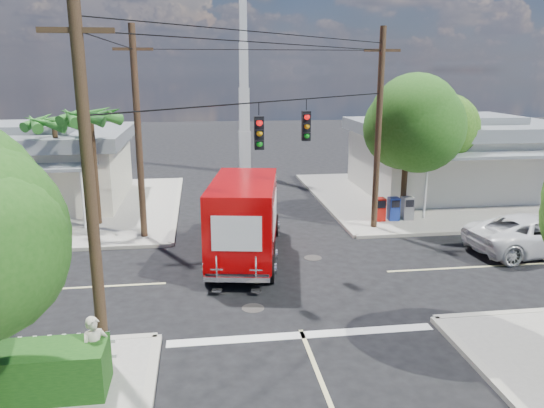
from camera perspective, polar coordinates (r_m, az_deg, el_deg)
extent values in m
plane|color=black|center=(19.08, 0.82, -7.89)|extent=(120.00, 120.00, 0.00)
cube|color=gray|center=(32.38, 17.38, 0.86)|extent=(14.00, 14.00, 0.14)
cube|color=#A7A294|center=(30.10, 5.22, 0.48)|extent=(0.25, 14.00, 0.14)
cube|color=#A7A294|center=(26.44, 23.73, -2.63)|extent=(14.00, 0.25, 0.14)
cube|color=gray|center=(30.51, -23.41, -0.46)|extent=(14.00, 14.00, 0.14)
cube|color=#A7A294|center=(29.38, -10.17, -0.02)|extent=(0.25, 14.00, 0.14)
cube|color=beige|center=(28.53, -2.19, -0.37)|extent=(0.12, 12.00, 0.01)
cube|color=beige|center=(22.75, 26.72, -5.75)|extent=(12.00, 0.12, 0.01)
cube|color=silver|center=(15.24, 3.32, -13.89)|extent=(7.50, 0.40, 0.01)
cube|color=silver|center=(33.58, 19.22, 4.26)|extent=(11.00, 8.00, 3.40)
cube|color=gray|center=(33.32, 19.51, 7.73)|extent=(11.80, 8.80, 0.70)
cube|color=gray|center=(33.27, 19.58, 8.59)|extent=(6.05, 4.40, 0.50)
cube|color=gray|center=(29.18, 23.71, 4.86)|extent=(9.90, 1.80, 0.15)
cylinder|color=silver|center=(26.70, 16.19, 1.55)|extent=(0.12, 0.12, 2.90)
cube|color=beige|center=(31.86, -24.74, 3.07)|extent=(10.00, 8.00, 3.20)
cube|color=gray|center=(31.59, -25.11, 6.53)|extent=(10.80, 8.80, 0.70)
cube|color=gray|center=(31.54, -25.20, 7.43)|extent=(5.50, 4.40, 0.50)
cylinder|color=silver|center=(25.50, -19.66, 0.47)|extent=(0.12, 0.12, 2.70)
cube|color=silver|center=(38.04, -2.96, 5.60)|extent=(0.80, 0.80, 3.00)
cube|color=silver|center=(37.71, -3.01, 10.11)|extent=(0.70, 0.70, 3.00)
cube|color=silver|center=(37.62, -3.08, 14.67)|extent=(0.60, 0.60, 3.00)
cube|color=silver|center=(37.76, -3.14, 19.23)|extent=(0.50, 0.50, 3.00)
cylinder|color=#422D1C|center=(26.68, 14.08, 3.00)|extent=(0.28, 0.28, 4.10)
sphere|color=#1F5314|center=(26.32, 14.41, 8.47)|extent=(4.10, 4.10, 4.10)
sphere|color=#1F5314|center=(26.34, 13.47, 9.09)|extent=(3.33, 3.33, 3.33)
sphere|color=#1F5314|center=(26.19, 15.36, 8.10)|extent=(3.58, 3.58, 3.58)
cylinder|color=#422D1C|center=(29.74, 17.16, 3.41)|extent=(0.28, 0.28, 3.58)
sphere|color=#225711|center=(29.43, 17.48, 7.69)|extent=(3.58, 3.58, 3.58)
sphere|color=#225711|center=(29.42, 16.63, 8.19)|extent=(2.91, 2.91, 2.91)
sphere|color=#225711|center=(29.32, 18.33, 7.39)|extent=(3.14, 3.14, 3.14)
cylinder|color=#422D1C|center=(25.84, -18.48, 3.35)|extent=(0.24, 0.24, 5.00)
cone|color=#276A21|center=(25.36, -16.92, 9.22)|extent=(0.50, 2.06, 0.98)
cone|color=#276A21|center=(26.11, -17.43, 9.31)|extent=(1.92, 1.68, 0.98)
cone|color=#276A21|center=(26.41, -19.02, 9.24)|extent=(2.12, 0.95, 0.98)
cone|color=#276A21|center=(26.06, -20.55, 9.05)|extent=(1.34, 2.07, 0.98)
cone|color=#276A21|center=(25.30, -20.93, 8.89)|extent=(1.34, 2.07, 0.98)
cone|color=#276A21|center=(24.70, -19.78, 8.88)|extent=(2.12, 0.95, 0.98)
cone|color=#276A21|center=(24.73, -17.95, 9.03)|extent=(1.92, 1.68, 0.98)
cylinder|color=#422D1C|center=(27.75, -21.97, 3.34)|extent=(0.24, 0.24, 4.60)
cone|color=#276A21|center=(27.24, -20.58, 8.39)|extent=(0.50, 2.06, 0.98)
cone|color=#276A21|center=(27.99, -20.96, 8.49)|extent=(1.92, 1.68, 0.98)
cone|color=#276A21|center=(28.34, -22.39, 8.42)|extent=(2.12, 0.95, 0.98)
cone|color=#276A21|center=(28.03, -23.85, 8.23)|extent=(1.34, 2.07, 0.98)
cone|color=#276A21|center=(27.29, -24.29, 8.05)|extent=(1.34, 2.07, 0.98)
cone|color=#276A21|center=(26.65, -23.31, 8.03)|extent=(2.12, 0.95, 0.98)
cone|color=#276A21|center=(26.63, -21.62, 8.18)|extent=(1.92, 1.68, 0.98)
cylinder|color=#473321|center=(12.82, -19.00, 1.38)|extent=(0.28, 0.28, 9.00)
cube|color=#473321|center=(12.57, -20.33, 17.13)|extent=(1.60, 0.12, 0.12)
cylinder|color=#473321|center=(24.16, 11.36, 7.57)|extent=(0.28, 0.28, 9.00)
cube|color=#473321|center=(24.02, 11.78, 15.88)|extent=(1.60, 0.12, 0.12)
cylinder|color=#473321|center=(22.98, -14.18, 7.08)|extent=(0.28, 0.28, 9.00)
cube|color=#473321|center=(22.84, -14.73, 15.82)|extent=(1.60, 0.12, 0.12)
cylinder|color=black|center=(17.71, 0.90, 11.04)|extent=(10.43, 10.43, 0.04)
cube|color=black|center=(16.90, -1.41, 7.65)|extent=(0.30, 0.24, 1.05)
sphere|color=red|center=(16.72, -1.36, 8.72)|extent=(0.20, 0.20, 0.20)
cube|color=black|center=(19.06, 3.69, 8.37)|extent=(0.30, 0.24, 1.05)
sphere|color=red|center=(18.89, 3.79, 9.32)|extent=(0.20, 0.20, 0.20)
cube|color=silver|center=(13.76, -17.14, -14.85)|extent=(0.09, 0.06, 1.00)
cube|color=#B0130C|center=(25.97, 11.49, -0.55)|extent=(0.50, 0.50, 1.10)
cube|color=navy|center=(26.21, 12.94, -0.50)|extent=(0.50, 0.50, 1.10)
cube|color=slate|center=(26.46, 14.36, -0.44)|extent=(0.50, 0.50, 1.10)
cube|color=black|center=(21.04, -2.81, -4.30)|extent=(3.31, 7.43, 0.23)
cube|color=#B20102|center=(23.52, -2.27, -0.43)|extent=(2.44, 1.92, 2.02)
cube|color=black|center=(24.05, -2.16, 0.81)|extent=(1.94, 0.56, 0.87)
cube|color=silver|center=(24.48, -2.11, -1.40)|extent=(2.10, 0.47, 0.32)
cube|color=#B20102|center=(19.85, -3.06, -1.27)|extent=(3.18, 5.65, 2.67)
cube|color=white|center=(19.75, 0.31, -0.92)|extent=(0.58, 3.27, 1.20)
cube|color=white|center=(19.95, -6.41, -0.85)|extent=(0.58, 3.27, 1.20)
cube|color=white|center=(17.25, -3.84, -3.21)|extent=(1.64, 0.30, 1.20)
cube|color=silver|center=(17.65, -3.80, -8.03)|extent=(2.22, 0.60, 0.17)
cube|color=silver|center=(17.48, -5.98, -7.01)|extent=(0.42, 0.13, 0.92)
cube|color=silver|center=(17.35, -1.73, -7.10)|extent=(0.42, 0.13, 0.92)
cylinder|color=black|center=(23.68, -4.83, -2.21)|extent=(0.46, 1.05, 1.01)
cylinder|color=black|center=(23.53, 0.30, -2.27)|extent=(0.46, 1.05, 1.01)
cylinder|color=black|center=(18.67, -6.76, -6.83)|extent=(0.46, 1.05, 1.01)
cylinder|color=black|center=(18.47, -0.21, -6.96)|extent=(0.46, 1.05, 1.01)
imported|color=silver|center=(23.80, 26.52, -2.94)|extent=(5.81, 3.12, 1.55)
imported|color=beige|center=(13.16, -18.45, -14.74)|extent=(0.72, 0.63, 1.65)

